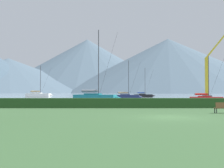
# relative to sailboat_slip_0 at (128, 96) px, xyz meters

# --- Properties ---
(ground_plane) EXTENTS (1000.00, 1000.00, 0.00)m
(ground_plane) POSITION_rel_sailboat_slip_0_xyz_m (0.57, -46.45, -0.61)
(ground_plane) COLOR #385B33
(harbor_water) EXTENTS (320.00, 246.00, 0.00)m
(harbor_water) POSITION_rel_sailboat_slip_0_xyz_m (0.57, 90.55, -0.61)
(harbor_water) COLOR #8499A8
(harbor_water) RESTS_ON ground_plane
(hedge_line) EXTENTS (80.00, 1.20, 1.12)m
(hedge_line) POSITION_rel_sailboat_slip_0_xyz_m (0.57, -35.45, -0.05)
(hedge_line) COLOR #284C23
(hedge_line) RESTS_ON ground_plane
(sailboat_slip_0) EXTENTS (7.34, 2.57, 9.67)m
(sailboat_slip_0) POSITION_rel_sailboat_slip_0_xyz_m (0.00, 0.00, 0.00)
(sailboat_slip_0) COLOR navy
(sailboat_slip_0) RESTS_ON harbor_water
(sailboat_slip_1) EXTENTS (6.80, 2.88, 9.41)m
(sailboat_slip_1) POSITION_rel_sailboat_slip_0_xyz_m (6.47, 18.25, -0.04)
(sailboat_slip_1) COLOR black
(sailboat_slip_1) RESTS_ON harbor_water
(sailboat_slip_3) EXTENTS (6.69, 3.49, 8.32)m
(sailboat_slip_3) POSITION_rel_sailboat_slip_0_xyz_m (13.40, -18.28, -0.06)
(sailboat_slip_3) COLOR red
(sailboat_slip_3) RESTS_ON harbor_water
(sailboat_slip_4) EXTENTS (9.45, 4.74, 13.74)m
(sailboat_slip_4) POSITION_rel_sailboat_slip_0_xyz_m (-6.88, -15.46, 0.18)
(sailboat_slip_4) COLOR #19707A
(sailboat_slip_4) RESTS_ON harbor_water
(sailboat_slip_6) EXTENTS (8.91, 3.25, 10.11)m
(sailboat_slip_6) POSITION_rel_sailboat_slip_0_xyz_m (-27.14, 17.82, 0.12)
(sailboat_slip_6) COLOR white
(sailboat_slip_6) RESTS_ON harbor_water
(dock_crane) EXTENTS (6.35, 2.00, 17.50)m
(dock_crane) POSITION_rel_sailboat_slip_0_xyz_m (21.94, 4.20, 4.48)
(dock_crane) COLOR #333338
(dock_crane) RESTS_ON ground_plane
(distant_hill_west_ridge) EXTENTS (275.27, 275.27, 81.36)m
(distant_hill_west_ridge) POSITION_rel_sailboat_slip_0_xyz_m (-41.76, 335.05, 40.07)
(distant_hill_west_ridge) COLOR #4C6070
(distant_hill_west_ridge) RESTS_ON ground_plane
(distant_hill_central_peak) EXTENTS (268.63, 268.63, 68.30)m
(distant_hill_central_peak) POSITION_rel_sailboat_slip_0_xyz_m (67.19, 264.63, 33.54)
(distant_hill_central_peak) COLOR #4C6070
(distant_hill_central_peak) RESTS_ON ground_plane
(distant_hill_far_shoulder) EXTENTS (236.73, 236.73, 43.40)m
(distant_hill_far_shoulder) POSITION_rel_sailboat_slip_0_xyz_m (-134.78, 264.20, 21.09)
(distant_hill_far_shoulder) COLOR #4C6070
(distant_hill_far_shoulder) RESTS_ON ground_plane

